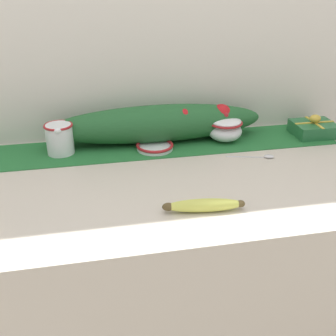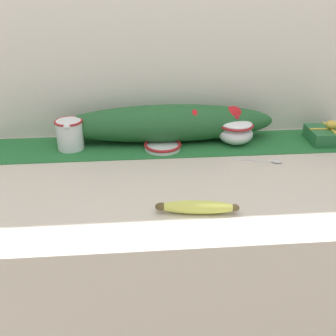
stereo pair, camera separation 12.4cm
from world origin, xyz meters
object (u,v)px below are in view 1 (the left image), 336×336
at_px(banana, 204,205).
at_px(sugar_bowl, 225,128).
at_px(cream_pitcher, 60,138).
at_px(spoon, 265,156).
at_px(small_dish, 155,146).
at_px(gift_box, 314,128).

bearing_deg(banana, sugar_bowl, 65.58).
distance_m(sugar_bowl, banana, 0.50).
distance_m(cream_pitcher, spoon, 0.70).
xyz_separation_m(small_dish, spoon, (0.36, -0.14, -0.01)).
bearing_deg(small_dish, spoon, -21.36).
distance_m(sugar_bowl, gift_box, 0.35).
height_order(cream_pitcher, small_dish, cream_pitcher).
relative_size(sugar_bowl, spoon, 0.79).
xyz_separation_m(banana, spoon, (0.30, 0.29, -0.01)).
xyz_separation_m(cream_pitcher, sugar_bowl, (0.59, -0.00, -0.01)).
xyz_separation_m(spoon, gift_box, (0.26, 0.16, 0.02)).
bearing_deg(gift_box, sugar_bowl, 177.80).
bearing_deg(sugar_bowl, banana, -114.42).
xyz_separation_m(cream_pitcher, banana, (0.38, -0.46, -0.04)).
relative_size(spoon, gift_box, 1.03).
height_order(small_dish, banana, banana).
bearing_deg(cream_pitcher, sugar_bowl, -0.15).
bearing_deg(cream_pitcher, spoon, -14.14).
bearing_deg(spoon, sugar_bowl, 132.04).
xyz_separation_m(small_dish, banana, (0.06, -0.43, 0.01)).
bearing_deg(spoon, small_dish, 173.01).
bearing_deg(spoon, gift_box, 45.29).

